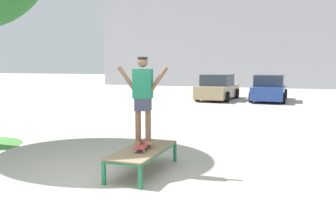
{
  "coord_description": "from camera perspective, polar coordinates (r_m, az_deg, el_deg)",
  "views": [
    {
      "loc": [
        3.04,
        -5.41,
        2.11
      ],
      "look_at": [
        0.35,
        2.38,
        1.0
      ],
      "focal_mm": 38.26,
      "sensor_mm": 36.0,
      "label": 1
    }
  ],
  "objects": [
    {
      "name": "skate_box",
      "position": [
        7.05,
        -4.0,
        -6.27
      ],
      "size": [
        0.78,
        1.91,
        0.46
      ],
      "color": "#237A4C",
      "rests_on": "ground"
    },
    {
      "name": "car_tan",
      "position": [
        21.41,
        7.92,
        3.8
      ],
      "size": [
        2.12,
        4.3,
        1.5
      ],
      "color": "tan",
      "rests_on": "ground"
    },
    {
      "name": "ground_plane",
      "position": [
        6.56,
        -9.9,
        -11.22
      ],
      "size": [
        120.0,
        120.0,
        0.0
      ],
      "primitive_type": "plane",
      "color": "#B2AA9E"
    },
    {
      "name": "skateboard",
      "position": [
        7.04,
        -3.95,
        -5.27
      ],
      "size": [
        0.33,
        0.82,
        0.09
      ],
      "color": "#B23333",
      "rests_on": "skate_box"
    },
    {
      "name": "car_blue",
      "position": [
        21.36,
        15.81,
        3.57
      ],
      "size": [
        1.96,
        4.22,
        1.5
      ],
      "color": "#28479E",
      "rests_on": "ground"
    },
    {
      "name": "skater",
      "position": [
        6.89,
        -4.02,
        2.83
      ],
      "size": [
        1.0,
        0.33,
        1.69
      ],
      "color": "brown",
      "rests_on": "skateboard"
    },
    {
      "name": "building_facade",
      "position": [
        35.25,
        15.86,
        16.79
      ],
      "size": [
        31.89,
        4.0,
        15.74
      ],
      "primitive_type": "cube",
      "color": "silver",
      "rests_on": "ground"
    }
  ]
}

